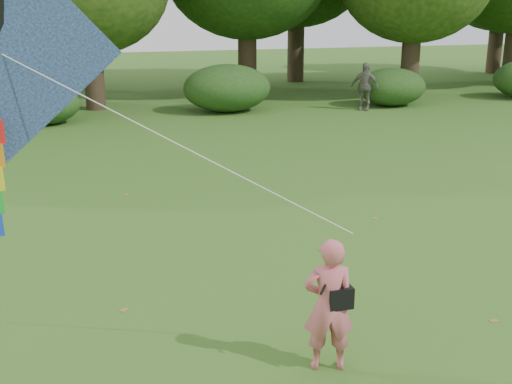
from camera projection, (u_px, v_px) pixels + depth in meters
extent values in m
plane|color=#265114|center=(337.00, 340.00, 8.42)|extent=(100.00, 100.00, 0.00)
imported|color=#C75E67|center=(329.00, 305.00, 7.56)|extent=(0.68, 0.53, 1.66)
imported|color=slate|center=(365.00, 86.00, 25.78)|extent=(1.12, 1.12, 1.91)
cube|color=black|center=(339.00, 297.00, 7.54)|extent=(0.30, 0.20, 0.26)
cylinder|color=black|center=(331.00, 273.00, 7.40)|extent=(0.33, 0.14, 0.47)
cylinder|color=white|center=(186.00, 148.00, 6.94)|extent=(3.66, 0.90, 2.06)
cylinder|color=#3A2D1E|center=(94.00, 70.00, 25.79)|extent=(0.80, 0.80, 3.15)
cylinder|color=#3A2D1E|center=(247.00, 56.00, 29.46)|extent=(0.86, 0.86, 3.67)
cylinder|color=#3A2D1E|center=(410.00, 59.00, 29.11)|extent=(0.83, 0.83, 3.43)
cylinder|color=#3A2D1E|center=(24.00, 53.00, 31.81)|extent=(0.84, 0.84, 3.50)
cylinder|color=#3A2D1E|center=(296.00, 44.00, 34.63)|extent=(0.90, 0.90, 4.02)
cylinder|color=#3A2D1E|center=(495.00, 43.00, 38.70)|extent=(0.85, 0.85, 3.57)
ellipsoid|color=#264919|center=(42.00, 105.00, 22.83)|extent=(2.66, 2.09, 1.42)
ellipsoid|color=#264919|center=(227.00, 88.00, 25.41)|extent=(3.50, 2.75, 1.88)
ellipsoid|color=#264919|center=(392.00, 87.00, 26.90)|extent=(2.94, 2.31, 1.58)
cube|color=olive|center=(375.00, 218.00, 13.09)|extent=(0.11, 0.14, 0.01)
cube|color=olive|center=(124.00, 310.00, 9.22)|extent=(0.14, 0.14, 0.01)
cube|color=olive|center=(494.00, 321.00, 8.91)|extent=(0.12, 0.08, 0.01)
cube|color=olive|center=(343.00, 147.00, 19.44)|extent=(0.14, 0.14, 0.01)
cube|color=olive|center=(126.00, 194.00, 14.70)|extent=(0.11, 0.14, 0.01)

